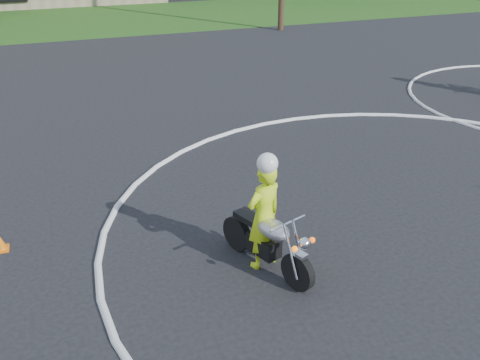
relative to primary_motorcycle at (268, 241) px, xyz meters
name	(u,v)px	position (x,y,z in m)	size (l,w,h in m)	color
grass_strip	(154,17)	(3.41, 24.11, -0.50)	(120.00, 10.00, 0.02)	#1E4714
course_markings	(480,177)	(5.58, 1.46, -0.50)	(19.05, 19.05, 0.12)	silver
primary_motorcycle	(268,241)	(0.00, 0.00, 0.00)	(0.88, 1.92, 1.05)	black
rider_primary_grp	(264,213)	(-0.02, 0.13, 0.43)	(0.75, 0.62, 1.95)	#BDE217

